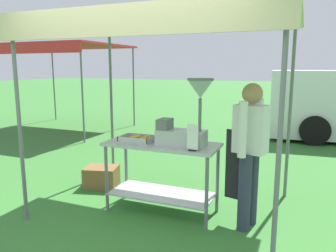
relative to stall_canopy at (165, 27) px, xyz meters
name	(u,v)px	position (x,y,z in m)	size (l,w,h in m)	color
ground_plane	(236,136)	(-0.02, 4.86, -2.24)	(70.00, 70.00, 0.00)	#33702D
stall_canopy	(165,27)	(0.00, 0.00, 0.00)	(2.98, 2.13, 2.33)	slate
donut_cart	(162,163)	(0.00, -0.10, -1.61)	(1.38, 0.59, 0.87)	#B7B7BC
donut_tray	(137,139)	(-0.30, -0.15, -1.33)	(0.41, 0.28, 0.07)	#B7B7BC
donut_fryer	(187,120)	(0.32, -0.12, -1.06)	(0.65, 0.29, 0.78)	#B7B7BC
menu_sign	(193,139)	(0.46, -0.32, -1.23)	(0.13, 0.05, 0.29)	black
vendor	(249,148)	(1.04, -0.09, -1.33)	(0.47, 0.54, 1.61)	#2D3347
supply_crate	(102,177)	(-1.19, 0.36, -2.09)	(0.55, 0.48, 0.30)	brown
neighbour_tent	(62,48)	(-4.74, 3.90, 0.06)	(3.23, 2.71, 2.37)	slate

